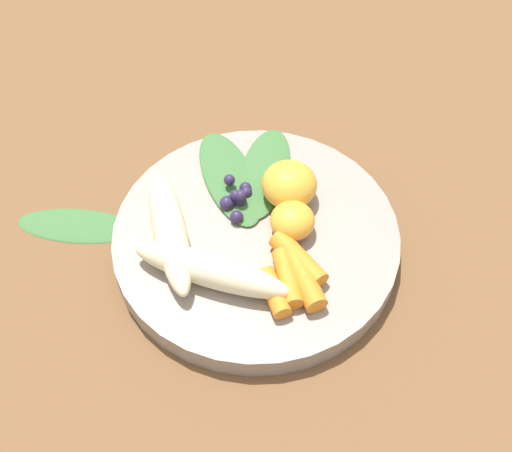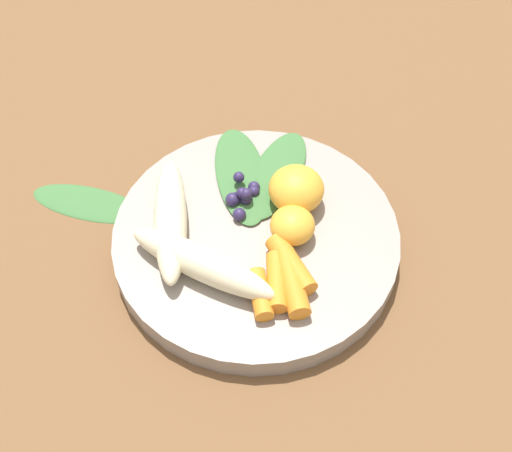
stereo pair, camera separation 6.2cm
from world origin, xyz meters
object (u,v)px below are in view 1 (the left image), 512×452
Objects in this scene: banana_peeled_left at (212,271)px; kale_leaf_stray at (77,225)px; orange_segment_near at (292,186)px; banana_peeled_right at (170,231)px; bowl at (256,240)px.

banana_peeled_left is 1.20× the size of kale_leaf_stray.
orange_segment_near is (-0.12, 0.00, 0.00)m from banana_peeled_left.
orange_segment_near is at bearing -169.98° from kale_leaf_stray.
banana_peeled_right is 1.20× the size of kale_leaf_stray.
orange_segment_near is 0.44× the size of kale_leaf_stray.
banana_peeled_left is 0.12m from orange_segment_near.
kale_leaf_stray is (0.03, -0.10, -0.04)m from banana_peeled_right.
banana_peeled_left is 0.16m from kale_leaf_stray.
banana_peeled_left is 0.06m from banana_peeled_right.
banana_peeled_left is at bearing 156.22° from kale_leaf_stray.
bowl is at bearing 73.39° from banana_peeled_left.
banana_peeled_right reaches higher than kale_leaf_stray.
bowl is at bearing -3.61° from orange_segment_near.
kale_leaf_stray is (0.14, -0.16, -0.04)m from orange_segment_near.
bowl is at bearing 82.58° from banana_peeled_right.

